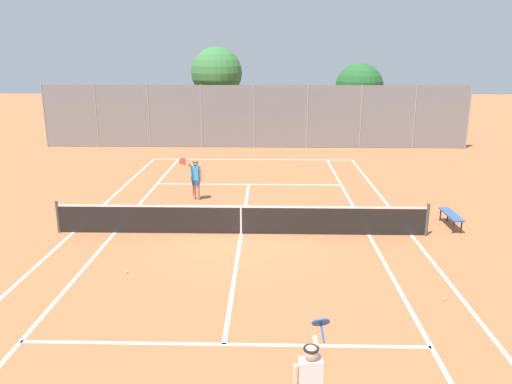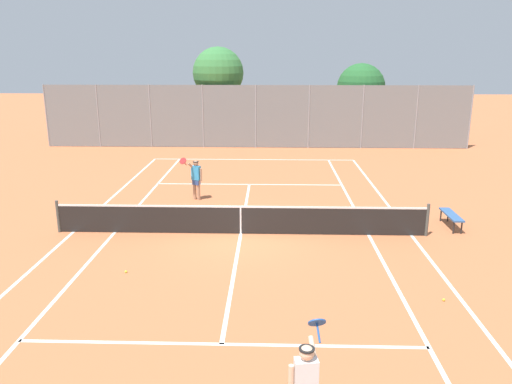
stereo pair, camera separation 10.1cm
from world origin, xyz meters
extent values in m
plane|color=#BC663D|center=(0.00, 0.00, 0.00)|extent=(120.00, 120.00, 0.00)
cube|color=silver|center=(0.00, 11.90, 0.00)|extent=(11.00, 0.10, 0.01)
cube|color=silver|center=(-5.50, 0.00, 0.00)|extent=(0.10, 23.80, 0.01)
cube|color=silver|center=(5.50, 0.00, 0.00)|extent=(0.10, 23.80, 0.01)
cube|color=silver|center=(-4.13, 0.00, 0.00)|extent=(0.10, 23.80, 0.01)
cube|color=silver|center=(4.13, 0.00, 0.00)|extent=(0.10, 23.80, 0.01)
cube|color=silver|center=(0.00, -6.40, 0.00)|extent=(8.26, 0.10, 0.01)
cube|color=silver|center=(0.00, 6.40, 0.00)|extent=(8.26, 0.10, 0.01)
cube|color=silver|center=(0.00, 0.00, 0.00)|extent=(0.10, 12.80, 0.01)
cylinder|color=#474C47|center=(-5.95, 0.00, 0.53)|extent=(0.10, 0.10, 1.07)
cylinder|color=#474C47|center=(5.95, 0.00, 0.53)|extent=(0.10, 0.10, 1.07)
cube|color=black|center=(0.00, 0.00, 0.46)|extent=(11.90, 0.02, 0.89)
cube|color=white|center=(0.00, 0.00, 0.92)|extent=(11.90, 0.03, 0.06)
cube|color=white|center=(0.00, 0.00, 0.44)|extent=(0.05, 0.03, 0.89)
cube|color=white|center=(1.50, -8.92, 1.10)|extent=(0.36, 0.24, 0.56)
sphere|color=beige|center=(1.50, -8.92, 1.49)|extent=(0.22, 0.22, 0.22)
cylinder|color=black|center=(1.50, -8.92, 1.56)|extent=(0.23, 0.23, 0.02)
cylinder|color=beige|center=(1.28, -8.95, 1.04)|extent=(0.08, 0.08, 0.52)
cylinder|color=beige|center=(1.61, -8.76, 1.39)|extent=(0.14, 0.46, 0.35)
cylinder|color=#1E4C99|center=(1.70, -8.49, 1.55)|extent=(0.07, 0.25, 0.22)
cylinder|color=#1E4C99|center=(1.68, -8.37, 1.66)|extent=(0.30, 0.23, 0.23)
cylinder|color=tan|center=(-1.92, 3.89, 0.41)|extent=(0.13, 0.13, 0.82)
cylinder|color=tan|center=(-2.08, 3.95, 0.41)|extent=(0.13, 0.13, 0.82)
cube|color=#334C8C|center=(-2.00, 3.92, 0.74)|extent=(0.33, 0.27, 0.24)
cube|color=#3399D8|center=(-2.00, 3.92, 1.10)|extent=(0.39, 0.31, 0.56)
sphere|color=tan|center=(-2.00, 3.92, 1.49)|extent=(0.22, 0.22, 0.22)
cylinder|color=black|center=(-2.00, 3.92, 1.56)|extent=(0.23, 0.23, 0.02)
cylinder|color=tan|center=(-1.80, 3.84, 1.04)|extent=(0.08, 0.08, 0.52)
cylinder|color=tan|center=(-2.17, 3.84, 1.39)|extent=(0.24, 0.45, 0.35)
cylinder|color=maroon|center=(-2.39, 3.64, 1.55)|extent=(0.12, 0.24, 0.22)
cylinder|color=maroon|center=(-2.43, 3.53, 1.66)|extent=(0.33, 0.29, 0.23)
sphere|color=#D1DB33|center=(5.06, -4.42, 0.03)|extent=(0.07, 0.07, 0.07)
sphere|color=#D1DB33|center=(-2.88, -3.09, 0.03)|extent=(0.07, 0.07, 0.07)
cube|color=#33598C|center=(7.02, 0.87, 0.44)|extent=(0.36, 1.50, 0.05)
cylinder|color=#262626|center=(6.90, 0.23, 0.21)|extent=(0.05, 0.05, 0.41)
cylinder|color=#262626|center=(6.90, 1.51, 0.21)|extent=(0.05, 0.05, 0.41)
cylinder|color=#262626|center=(7.15, 0.23, 0.21)|extent=(0.05, 0.05, 0.41)
cylinder|color=#262626|center=(7.15, 1.51, 0.21)|extent=(0.05, 0.05, 0.41)
cylinder|color=gray|center=(-13.10, 15.65, 1.93)|extent=(0.08, 0.08, 3.86)
cylinder|color=gray|center=(-9.82, 15.65, 1.93)|extent=(0.08, 0.08, 3.86)
cylinder|color=gray|center=(-6.55, 15.65, 1.93)|extent=(0.08, 0.08, 3.86)
cylinder|color=gray|center=(-3.27, 15.65, 1.93)|extent=(0.08, 0.08, 3.86)
cylinder|color=gray|center=(0.00, 15.65, 1.93)|extent=(0.08, 0.08, 3.86)
cylinder|color=gray|center=(3.27, 15.65, 1.93)|extent=(0.08, 0.08, 3.86)
cylinder|color=gray|center=(6.55, 15.65, 1.93)|extent=(0.08, 0.08, 3.86)
cylinder|color=gray|center=(9.82, 15.65, 1.93)|extent=(0.08, 0.08, 3.86)
cylinder|color=gray|center=(13.10, 15.65, 1.93)|extent=(0.08, 0.08, 3.86)
cube|color=slate|center=(0.00, 15.65, 1.93)|extent=(26.19, 0.02, 3.82)
cylinder|color=brown|center=(-2.46, 17.40, 1.68)|extent=(0.31, 0.31, 3.36)
sphere|color=#387A3D|center=(-2.46, 17.40, 4.50)|extent=(3.25, 3.25, 3.25)
sphere|color=#387A3D|center=(-2.75, 17.26, 4.09)|extent=(2.27, 2.27, 2.27)
cylinder|color=brown|center=(6.74, 17.89, 1.23)|extent=(0.27, 0.27, 2.46)
sphere|color=#26602D|center=(6.74, 17.89, 3.55)|extent=(3.11, 3.11, 3.11)
sphere|color=#26602D|center=(7.33, 17.83, 3.16)|extent=(2.01, 2.01, 2.01)
camera|label=1|loc=(0.86, -15.20, 5.60)|focal=35.00mm
camera|label=2|loc=(0.96, -15.20, 5.60)|focal=35.00mm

